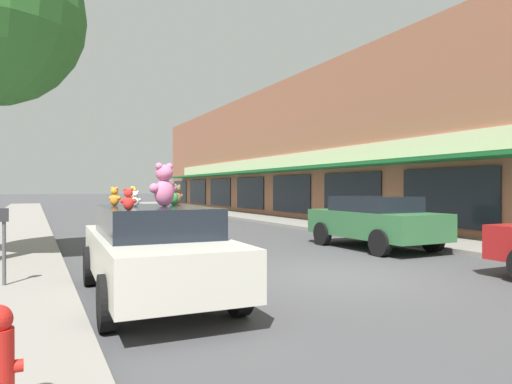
{
  "coord_description": "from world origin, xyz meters",
  "views": [
    {
      "loc": [
        -5.28,
        -7.3,
        1.73
      ],
      "look_at": [
        -0.84,
        1.78,
        1.64
      ],
      "focal_mm": 32.0,
      "sensor_mm": 36.0,
      "label": 1
    }
  ],
  "objects_px": {
    "teddy_bear_green": "(173,195)",
    "parked_car_far_center": "(374,220)",
    "teddy_bear_yellow": "(133,196)",
    "plush_art_car": "(154,248)",
    "teddy_bear_giant": "(164,185)",
    "teddy_bear_white": "(135,199)",
    "teddy_bear_brown": "(177,195)",
    "teddy_bear_red": "(128,200)",
    "teddy_bear_orange": "(115,197)",
    "parking_meter": "(4,236)"
  },
  "relations": [
    {
      "from": "teddy_bear_green",
      "to": "parked_car_far_center",
      "type": "distance_m",
      "value": 7.17
    },
    {
      "from": "teddy_bear_yellow",
      "to": "plush_art_car",
      "type": "bearing_deg",
      "value": 33.04
    },
    {
      "from": "plush_art_car",
      "to": "teddy_bear_giant",
      "type": "bearing_deg",
      "value": -18.36
    },
    {
      "from": "teddy_bear_white",
      "to": "teddy_bear_brown",
      "type": "distance_m",
      "value": 1.33
    },
    {
      "from": "teddy_bear_green",
      "to": "parked_car_far_center",
      "type": "relative_size",
      "value": 0.09
    },
    {
      "from": "teddy_bear_green",
      "to": "teddy_bear_white",
      "type": "relative_size",
      "value": 1.45
    },
    {
      "from": "plush_art_car",
      "to": "teddy_bear_yellow",
      "type": "height_order",
      "value": "teddy_bear_yellow"
    },
    {
      "from": "teddy_bear_white",
      "to": "teddy_bear_red",
      "type": "height_order",
      "value": "teddy_bear_red"
    },
    {
      "from": "teddy_bear_red",
      "to": "parked_car_far_center",
      "type": "height_order",
      "value": "teddy_bear_red"
    },
    {
      "from": "teddy_bear_yellow",
      "to": "teddy_bear_brown",
      "type": "bearing_deg",
      "value": 107.16
    },
    {
      "from": "plush_art_car",
      "to": "teddy_bear_yellow",
      "type": "bearing_deg",
      "value": 98.02
    },
    {
      "from": "teddy_bear_brown",
      "to": "teddy_bear_orange",
      "type": "bearing_deg",
      "value": 16.14
    },
    {
      "from": "teddy_bear_brown",
      "to": "teddy_bear_orange",
      "type": "xyz_separation_m",
      "value": [
        -1.17,
        -0.53,
        -0.02
      ]
    },
    {
      "from": "teddy_bear_orange",
      "to": "plush_art_car",
      "type": "bearing_deg",
      "value": -172.29
    },
    {
      "from": "parking_meter",
      "to": "parked_car_far_center",
      "type": "bearing_deg",
      "value": 9.94
    },
    {
      "from": "parked_car_far_center",
      "to": "teddy_bear_brown",
      "type": "bearing_deg",
      "value": -161.69
    },
    {
      "from": "teddy_bear_white",
      "to": "teddy_bear_red",
      "type": "bearing_deg",
      "value": 75.09
    },
    {
      "from": "teddy_bear_brown",
      "to": "teddy_bear_red",
      "type": "bearing_deg",
      "value": 50.53
    },
    {
      "from": "plush_art_car",
      "to": "teddy_bear_orange",
      "type": "xyz_separation_m",
      "value": [
        -0.53,
        0.44,
        0.8
      ]
    },
    {
      "from": "teddy_bear_orange",
      "to": "parking_meter",
      "type": "xyz_separation_m",
      "value": [
        -1.61,
        1.04,
        -0.65
      ]
    },
    {
      "from": "teddy_bear_white",
      "to": "parked_car_far_center",
      "type": "bearing_deg",
      "value": -156.67
    },
    {
      "from": "teddy_bear_red",
      "to": "parked_car_far_center",
      "type": "distance_m",
      "value": 8.73
    },
    {
      "from": "parked_car_far_center",
      "to": "parking_meter",
      "type": "relative_size",
      "value": 3.23
    },
    {
      "from": "teddy_bear_green",
      "to": "parking_meter",
      "type": "xyz_separation_m",
      "value": [
        -2.57,
        1.04,
        -0.68
      ]
    },
    {
      "from": "teddy_bear_orange",
      "to": "teddy_bear_red",
      "type": "bearing_deg",
      "value": 135.11
    },
    {
      "from": "teddy_bear_giant",
      "to": "teddy_bear_yellow",
      "type": "relative_size",
      "value": 2.14
    },
    {
      "from": "teddy_bear_green",
      "to": "parking_meter",
      "type": "height_order",
      "value": "teddy_bear_green"
    },
    {
      "from": "teddy_bear_brown",
      "to": "parking_meter",
      "type": "relative_size",
      "value": 0.28
    },
    {
      "from": "teddy_bear_giant",
      "to": "teddy_bear_red",
      "type": "height_order",
      "value": "teddy_bear_giant"
    },
    {
      "from": "teddy_bear_white",
      "to": "teddy_bear_orange",
      "type": "xyz_separation_m",
      "value": [
        -0.24,
        0.42,
        0.03
      ]
    },
    {
      "from": "plush_art_car",
      "to": "parking_meter",
      "type": "bearing_deg",
      "value": 147.36
    },
    {
      "from": "plush_art_car",
      "to": "teddy_bear_giant",
      "type": "xyz_separation_m",
      "value": [
        0.15,
        -0.05,
        0.98
      ]
    },
    {
      "from": "teddy_bear_green",
      "to": "teddy_bear_orange",
      "type": "relative_size",
      "value": 1.17
    },
    {
      "from": "teddy_bear_green",
      "to": "teddy_bear_red",
      "type": "bearing_deg",
      "value": 15.86
    },
    {
      "from": "teddy_bear_red",
      "to": "parking_meter",
      "type": "height_order",
      "value": "teddy_bear_red"
    },
    {
      "from": "plush_art_car",
      "to": "teddy_bear_white",
      "type": "distance_m",
      "value": 0.83
    },
    {
      "from": "plush_art_car",
      "to": "teddy_bear_brown",
      "type": "height_order",
      "value": "teddy_bear_brown"
    },
    {
      "from": "teddy_bear_giant",
      "to": "teddy_bear_yellow",
      "type": "distance_m",
      "value": 1.2
    },
    {
      "from": "teddy_bear_yellow",
      "to": "parking_meter",
      "type": "distance_m",
      "value": 2.16
    },
    {
      "from": "plush_art_car",
      "to": "parked_car_far_center",
      "type": "bearing_deg",
      "value": 25.82
    },
    {
      "from": "plush_art_car",
      "to": "teddy_bear_green",
      "type": "relative_size",
      "value": 12.92
    },
    {
      "from": "teddy_bear_brown",
      "to": "teddy_bear_giant",
      "type": "bearing_deg",
      "value": 55.75
    },
    {
      "from": "plush_art_car",
      "to": "teddy_bear_red",
      "type": "relative_size",
      "value": 16.04
    },
    {
      "from": "plush_art_car",
      "to": "teddy_bear_green",
      "type": "distance_m",
      "value": 1.03
    },
    {
      "from": "teddy_bear_brown",
      "to": "parked_car_far_center",
      "type": "xyz_separation_m",
      "value": [
        6.4,
        2.12,
        -0.8
      ]
    },
    {
      "from": "plush_art_car",
      "to": "teddy_bear_giant",
      "type": "distance_m",
      "value": 1.0
    },
    {
      "from": "parking_meter",
      "to": "teddy_bear_orange",
      "type": "bearing_deg",
      "value": -33.03
    },
    {
      "from": "teddy_bear_brown",
      "to": "parked_car_far_center",
      "type": "distance_m",
      "value": 6.79
    },
    {
      "from": "teddy_bear_yellow",
      "to": "parking_meter",
      "type": "height_order",
      "value": "teddy_bear_yellow"
    },
    {
      "from": "teddy_bear_green",
      "to": "teddy_bear_white",
      "type": "height_order",
      "value": "teddy_bear_green"
    }
  ]
}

